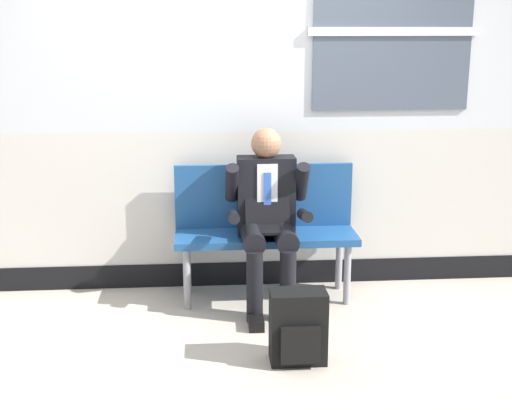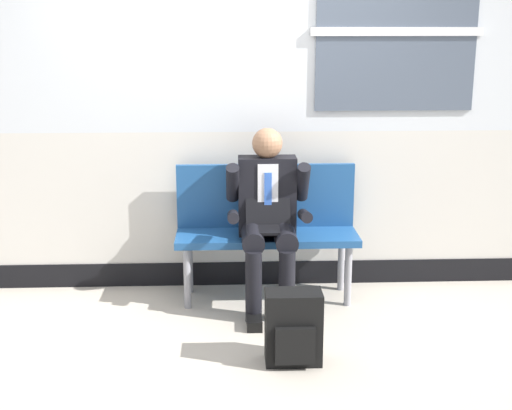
# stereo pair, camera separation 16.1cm
# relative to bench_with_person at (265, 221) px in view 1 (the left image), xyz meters

# --- Properties ---
(ground_plane) EXTENTS (18.00, 18.00, 0.00)m
(ground_plane) POSITION_rel_bench_with_person_xyz_m (-0.17, -0.42, -0.56)
(ground_plane) COLOR #B2A899
(station_wall) EXTENTS (6.12, 0.16, 2.76)m
(station_wall) POSITION_rel_bench_with_person_xyz_m (-0.16, 0.27, 0.82)
(station_wall) COLOR silver
(station_wall) RESTS_ON ground
(bench_with_person) EXTENTS (1.28, 0.42, 0.95)m
(bench_with_person) POSITION_rel_bench_with_person_xyz_m (0.00, 0.00, 0.00)
(bench_with_person) COLOR navy
(bench_with_person) RESTS_ON ground
(person_seated) EXTENTS (0.57, 0.70, 1.24)m
(person_seated) POSITION_rel_bench_with_person_xyz_m (0.00, -0.20, 0.11)
(person_seated) COLOR black
(person_seated) RESTS_ON ground
(backpack) EXTENTS (0.33, 0.23, 0.44)m
(backpack) POSITION_rel_bench_with_person_xyz_m (0.10, -1.07, -0.34)
(backpack) COLOR black
(backpack) RESTS_ON ground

